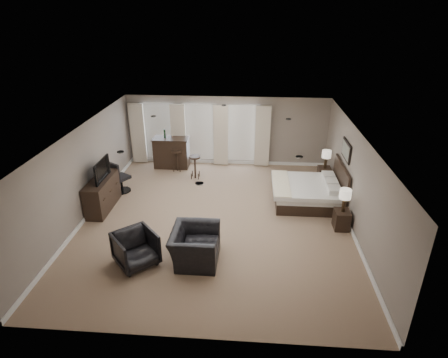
# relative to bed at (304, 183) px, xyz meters

# --- Properties ---
(room) EXTENTS (7.60, 8.60, 2.64)m
(room) POSITION_rel_bed_xyz_m (-2.58, -1.25, 0.66)
(room) COLOR #876D56
(room) RESTS_ON ground
(window_bay) EXTENTS (5.25, 0.20, 2.30)m
(window_bay) POSITION_rel_bed_xyz_m (-3.58, 2.85, 0.56)
(window_bay) COLOR silver
(window_bay) RESTS_ON room
(bed) EXTENTS (2.01, 1.92, 1.28)m
(bed) POSITION_rel_bed_xyz_m (0.00, 0.00, 0.00)
(bed) COLOR silver
(bed) RESTS_ON ground
(nightstand_near) EXTENTS (0.40, 0.49, 0.53)m
(nightstand_near) POSITION_rel_bed_xyz_m (0.89, -1.45, -0.38)
(nightstand_near) COLOR black
(nightstand_near) RESTS_ON ground
(nightstand_far) EXTENTS (0.42, 0.52, 0.56)m
(nightstand_far) POSITION_rel_bed_xyz_m (0.89, 1.45, -0.36)
(nightstand_far) COLOR black
(nightstand_far) RESTS_ON ground
(lamp_near) EXTENTS (0.32, 0.32, 0.65)m
(lamp_near) POSITION_rel_bed_xyz_m (0.89, -1.45, 0.22)
(lamp_near) COLOR beige
(lamp_near) RESTS_ON nightstand_near
(lamp_far) EXTENTS (0.30, 0.30, 0.63)m
(lamp_far) POSITION_rel_bed_xyz_m (0.89, 1.45, 0.24)
(lamp_far) COLOR beige
(lamp_far) RESTS_ON nightstand_far
(wall_art) EXTENTS (0.04, 0.96, 0.56)m
(wall_art) POSITION_rel_bed_xyz_m (1.12, 0.00, 1.11)
(wall_art) COLOR slate
(wall_art) RESTS_ON room
(dresser) EXTENTS (0.53, 1.65, 0.96)m
(dresser) POSITION_rel_bed_xyz_m (-6.03, -0.84, -0.16)
(dresser) COLOR black
(dresser) RESTS_ON ground
(tv) EXTENTS (0.61, 1.06, 0.14)m
(tv) POSITION_rel_bed_xyz_m (-6.03, -0.84, 0.39)
(tv) COLOR black
(tv) RESTS_ON dresser
(armchair_near) EXTENTS (0.83, 1.27, 1.10)m
(armchair_near) POSITION_rel_bed_xyz_m (-2.90, -3.16, -0.09)
(armchair_near) COLOR black
(armchair_near) RESTS_ON ground
(armchair_far) EXTENTS (1.22, 1.22, 0.92)m
(armchair_far) POSITION_rel_bed_xyz_m (-4.25, -3.42, -0.18)
(armchair_far) COLOR black
(armchair_far) RESTS_ON ground
(bar_counter) EXTENTS (1.32, 0.69, 1.15)m
(bar_counter) POSITION_rel_bed_xyz_m (-4.61, 2.49, -0.06)
(bar_counter) COLOR black
(bar_counter) RESTS_ON ground
(bar_stool_left) EXTENTS (0.49, 0.49, 0.80)m
(bar_stool_left) POSITION_rel_bed_xyz_m (-4.34, 2.14, -0.24)
(bar_stool_left) COLOR black
(bar_stool_left) RESTS_ON ground
(bar_stool_right) EXTENTS (0.52, 0.52, 0.83)m
(bar_stool_right) POSITION_rel_bed_xyz_m (-3.59, 1.53, -0.22)
(bar_stool_right) COLOR black
(bar_stool_right) RESTS_ON ground
(desk_chair) EXTENTS (0.75, 0.75, 1.07)m
(desk_chair) POSITION_rel_bed_xyz_m (-5.84, 0.28, -0.10)
(desk_chair) COLOR black
(desk_chair) RESTS_ON ground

